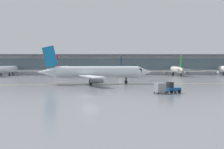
# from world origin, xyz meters

# --- Properties ---
(ground_plane) EXTENTS (400.00, 400.00, 0.00)m
(ground_plane) POSITION_xyz_m (0.00, 0.00, 0.00)
(ground_plane) COLOR slate
(taxiway_centreline_stripe) EXTENTS (109.64, 9.62, 0.01)m
(taxiway_centreline_stripe) POSITION_xyz_m (0.25, 27.39, 0.00)
(taxiway_centreline_stripe) COLOR yellow
(taxiway_centreline_stripe) RESTS_ON ground_plane
(terminal_concourse) EXTENTS (192.52, 11.00, 9.60)m
(terminal_concourse) POSITION_xyz_m (0.00, 94.70, 4.92)
(terminal_concourse) COLOR #B2B7BC
(terminal_concourse) RESTS_ON ground_plane
(gate_airplane_1) EXTENTS (25.12, 27.08, 8.97)m
(gate_airplane_1) POSITION_xyz_m (-40.53, 77.40, 2.69)
(gate_airplane_1) COLOR white
(gate_airplane_1) RESTS_ON ground_plane
(gate_airplane_2) EXTENTS (25.15, 27.06, 8.97)m
(gate_airplane_2) POSITION_xyz_m (-15.97, 74.88, 2.69)
(gate_airplane_2) COLOR white
(gate_airplane_2) RESTS_ON ground_plane
(gate_airplane_3) EXTENTS (24.37, 26.26, 8.70)m
(gate_airplane_3) POSITION_xyz_m (8.85, 73.42, 2.61)
(gate_airplane_3) COLOR silver
(gate_airplane_3) RESTS_ON ground_plane
(gate_airplane_4) EXTENTS (24.05, 25.89, 8.58)m
(gate_airplane_4) POSITION_xyz_m (32.29, 75.48, 2.57)
(gate_airplane_4) COLOR silver
(gate_airplane_4) RESTS_ON ground_plane
(taxiing_regional_jet) EXTENTS (30.90, 28.62, 10.23)m
(taxiing_regional_jet) POSITION_xyz_m (-0.14, 29.36, 3.07)
(taxiing_regional_jet) COLOR white
(taxiing_regional_jet) RESTS_ON ground_plane
(baggage_tug) EXTENTS (2.92, 2.32, 2.10)m
(baggage_tug) POSITION_xyz_m (15.18, 5.50, 0.89)
(baggage_tug) COLOR #194C8C
(baggage_tug) RESTS_ON ground_plane
(cargo_dolly_lead) EXTENTS (2.52, 2.23, 1.94)m
(cargo_dolly_lead) POSITION_xyz_m (12.66, 4.57, 1.05)
(cargo_dolly_lead) COLOR #595B60
(cargo_dolly_lead) RESTS_ON ground_plane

